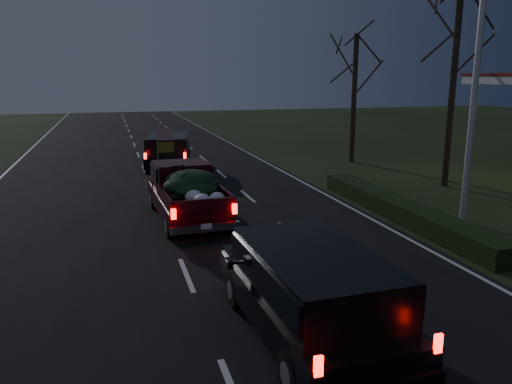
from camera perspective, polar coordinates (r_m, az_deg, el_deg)
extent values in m
plane|color=black|center=(12.42, -7.96, -9.42)|extent=(120.00, 120.00, 0.00)
cube|color=black|center=(12.42, -7.96, -9.38)|extent=(14.00, 120.00, 0.02)
cube|color=black|center=(17.72, 16.24, -1.94)|extent=(1.00, 10.00, 0.60)
cylinder|color=silver|center=(17.36, 23.77, 11.24)|extent=(0.20, 0.20, 9.00)
cylinder|color=black|center=(23.15, 21.55, 10.98)|extent=(0.28, 0.28, 8.50)
cylinder|color=black|center=(28.57, 11.13, 10.34)|extent=(0.28, 0.28, 7.00)
cube|color=#3B080F|center=(17.07, -7.93, -1.06)|extent=(2.21, 5.07, 0.55)
cube|color=#3B080F|center=(17.77, -8.56, 1.95)|extent=(1.92, 1.68, 0.90)
cube|color=black|center=(17.75, -8.58, 2.27)|extent=(2.01, 1.58, 0.55)
cube|color=#3B080F|center=(15.76, -7.06, -1.09)|extent=(1.97, 2.87, 0.06)
ellipsoid|color=black|center=(16.15, -7.30, 0.88)|extent=(1.67, 1.87, 0.60)
cylinder|color=gray|center=(16.64, -11.13, 3.54)|extent=(0.03, 0.03, 2.00)
cube|color=red|center=(16.57, -10.33, 6.43)|extent=(0.52, 0.04, 0.34)
cube|color=gold|center=(16.62, -10.27, 5.06)|extent=(0.52, 0.04, 0.34)
cube|color=black|center=(26.80, -9.89, 4.09)|extent=(2.97, 5.29, 0.62)
cube|color=black|center=(26.44, -9.99, 5.51)|extent=(2.59, 3.94, 0.83)
cube|color=black|center=(26.43, -10.00, 5.69)|extent=(2.68, 3.85, 0.50)
cube|color=black|center=(9.44, 5.84, -12.63)|extent=(2.21, 5.01, 0.62)
cube|color=black|center=(8.94, 6.61, -9.23)|extent=(2.04, 3.67, 0.83)
cube|color=black|center=(8.91, 6.63, -8.74)|extent=(2.14, 3.57, 0.50)
cube|color=black|center=(9.69, -3.07, -8.15)|extent=(0.11, 0.23, 0.17)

